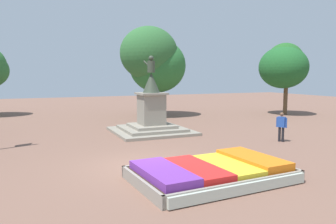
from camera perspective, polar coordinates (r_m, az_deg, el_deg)
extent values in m
plane|color=brown|center=(12.75, -4.37, -9.38)|extent=(85.09, 85.09, 0.00)
cube|color=#38281C|center=(11.19, 7.49, -10.73)|extent=(5.10, 3.27, 0.35)
cube|color=gray|center=(10.01, 12.57, -12.79)|extent=(5.13, 0.40, 0.39)
cube|color=gray|center=(12.44, 3.45, -8.83)|extent=(5.13, 0.40, 0.39)
cube|color=gray|center=(10.05, -4.76, -12.57)|extent=(0.29, 3.19, 0.39)
cube|color=gray|center=(12.72, 17.02, -8.77)|extent=(0.29, 3.19, 0.39)
cube|color=#72339E|center=(10.25, -0.87, -10.53)|extent=(1.34, 2.85, 0.25)
cube|color=red|center=(10.81, 4.87, -9.81)|extent=(1.34, 2.85, 0.20)
cube|color=yellow|center=(11.45, 9.98, -9.08)|extent=(1.34, 2.85, 0.15)
cube|color=orange|center=(12.16, 14.51, -7.99)|extent=(1.34, 2.85, 0.26)
cube|color=#B2BCAD|center=(9.98, 12.76, -12.88)|extent=(4.88, 0.49, 0.32)
cube|color=gray|center=(20.03, -2.89, -3.33)|extent=(4.54, 4.54, 0.17)
cube|color=gray|center=(20.00, -2.89, -2.86)|extent=(3.51, 3.51, 0.17)
cube|color=gray|center=(19.97, -2.89, -2.40)|extent=(2.48, 2.48, 0.17)
cube|color=gray|center=(19.85, -2.91, 0.43)|extent=(1.40, 1.40, 1.81)
cube|color=gray|center=(19.77, -2.92, 3.22)|extent=(1.65, 1.65, 0.12)
cone|color=#384233|center=(19.74, -2.94, 5.13)|extent=(1.05, 1.05, 1.20)
cylinder|color=#384233|center=(19.75, -2.95, 7.89)|extent=(0.45, 0.45, 0.70)
sphere|color=#384233|center=(19.77, -2.96, 9.35)|extent=(0.31, 0.31, 0.31)
cylinder|color=#384233|center=(19.92, -3.61, 8.28)|extent=(0.40, 0.54, 0.48)
cylinder|color=black|center=(18.16, 19.37, -3.73)|extent=(0.13, 0.13, 0.77)
cylinder|color=black|center=(18.22, 18.84, -3.67)|extent=(0.13, 0.13, 0.77)
cube|color=#264CA5|center=(18.09, 19.18, -1.64)|extent=(0.37, 0.44, 0.55)
cylinder|color=#264CA5|center=(18.01, 19.89, -1.79)|extent=(0.09, 0.09, 0.52)
cylinder|color=#264CA5|center=(18.18, 18.47, -1.66)|extent=(0.09, 0.09, 0.52)
sphere|color=brown|center=(18.04, 19.22, -0.37)|extent=(0.20, 0.20, 0.20)
cylinder|color=#4C3823|center=(28.08, -2.59, 2.16)|extent=(0.50, 0.50, 2.79)
ellipsoid|color=#2C6D32|center=(28.06, -1.84, 8.07)|extent=(4.77, 4.84, 4.54)
ellipsoid|color=#316B33|center=(28.46, -3.43, 9.95)|extent=(4.33, 3.90, 4.08)
ellipsoid|color=#306833|center=(27.30, -3.32, 10.17)|extent=(4.81, 4.19, 4.39)
cylinder|color=brown|center=(30.88, 19.77, 2.18)|extent=(0.36, 0.36, 2.80)
ellipsoid|color=#235E25|center=(31.02, 19.71, 8.20)|extent=(3.36, 3.21, 3.35)
ellipsoid|color=#1F5D29|center=(30.70, 19.43, 7.35)|extent=(4.06, 4.43, 3.70)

